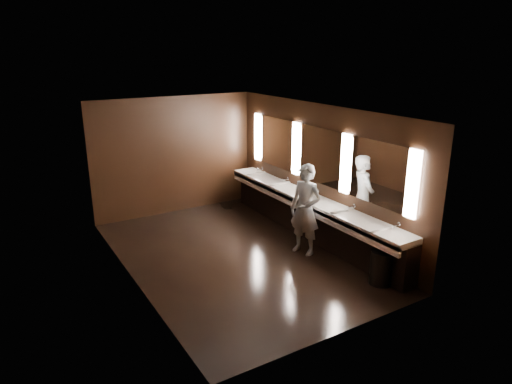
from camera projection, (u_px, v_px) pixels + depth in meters
The scene contains 10 objects.
floor at pixel (236, 255), 8.89m from camera, with size 6.00×6.00×0.00m, color black.
ceiling at pixel (234, 111), 8.05m from camera, with size 4.00×6.00×0.02m, color #2D2D2B.
wall_back at pixel (175, 155), 10.91m from camera, with size 4.00×0.02×2.80m, color black.
wall_front at pixel (344, 243), 6.03m from camera, with size 4.00×0.02×2.80m, color black.
wall_left at pixel (128, 205), 7.48m from camera, with size 0.02×6.00×2.80m, color black.
wall_right at pixel (320, 172), 9.46m from camera, with size 0.02×6.00×2.80m, color black.
sink_counter at pixel (310, 215), 9.63m from camera, with size 0.55×5.40×1.01m.
mirror_band at pixel (319, 156), 9.34m from camera, with size 0.06×5.03×1.15m.
person at pixel (305, 210), 8.76m from camera, with size 0.65×0.43×1.78m, color #82A5C2.
trash_bin at pixel (381, 268), 7.74m from camera, with size 0.38×0.38×0.60m, color black.
Camera 1 is at (-3.88, -7.12, 3.87)m, focal length 32.00 mm.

